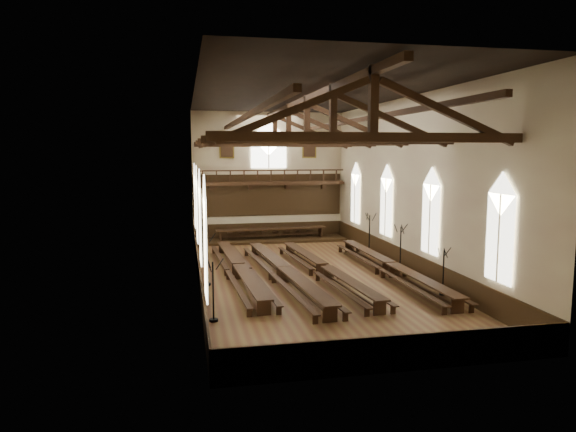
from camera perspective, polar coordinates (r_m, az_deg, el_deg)
name	(u,v)px	position (r m, az deg, el deg)	size (l,w,h in m)	color
ground	(306,275)	(29.02, 2.04, -6.58)	(26.00, 26.00, 0.00)	brown
room_walls	(307,160)	(28.19, 2.10, 6.28)	(26.00, 26.00, 26.00)	beige
wainscot_band	(306,265)	(28.88, 2.04, -5.42)	(12.00, 26.00, 1.20)	#301E0E
side_windows	(307,209)	(28.36, 2.07, 0.78)	(11.85, 19.80, 4.50)	white
end_window	(269,147)	(40.84, -2.16, 7.63)	(2.80, 0.12, 3.80)	white
minstrels_gallery	(269,190)	(40.71, -2.08, 2.96)	(11.80, 1.24, 3.70)	#321B10
portraits	(269,149)	(40.84, -2.16, 7.46)	(7.75, 0.09, 1.45)	brown
roof_trusses	(307,127)	(28.21, 2.11, 9.85)	(11.70, 25.70, 2.80)	#321B10
refectory_row_a	(239,267)	(28.57, -5.52, -5.67)	(1.91, 14.64, 0.77)	#321B10
refectory_row_b	(284,270)	(27.63, -0.49, -6.05)	(2.16, 14.86, 0.79)	#321B10
refectory_row_c	(324,268)	(28.39, 4.05, -5.79)	(2.03, 14.35, 0.73)	#321B10
refectory_row_d	(391,266)	(29.32, 11.35, -5.44)	(1.71, 14.63, 0.77)	#321B10
dais	(272,240)	(39.94, -1.83, -2.63)	(11.40, 2.80, 0.19)	#301E0E
high_table	(272,230)	(39.81, -1.84, -1.53)	(8.65, 1.41, 0.81)	#321B10
high_chairs	(270,230)	(40.64, -2.03, -1.59)	(6.73, 0.44, 0.95)	#321B10
candelabrum_left_near	(213,302)	(21.38, -8.30, -9.48)	(0.71, 0.81, 2.62)	black
candelabrum_left_mid	(207,269)	(27.00, -8.99, -5.89)	(0.73, 0.84, 2.74)	black
candelabrum_left_far	(203,246)	(33.34, -9.47, -3.36)	(0.84, 0.83, 2.83)	black
candelabrum_right_near	(443,281)	(26.05, 16.84, -6.88)	(0.69, 0.68, 2.33)	black
candelabrum_right_mid	(400,257)	(30.44, 12.36, -4.47)	(0.84, 0.78, 2.76)	black
candelabrum_right_far	(369,242)	(35.08, 9.01, -2.83)	(0.84, 0.83, 2.81)	black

